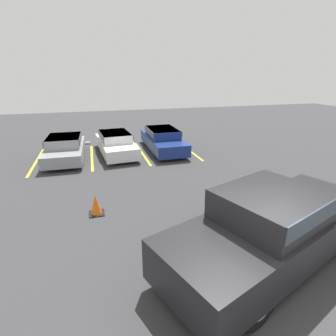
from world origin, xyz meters
TOP-DOWN VIEW (x-y plane):
  - ground_plane at (0.00, 0.00)m, footprint 60.00×60.00m
  - stall_stripe_a at (-6.02, 10.88)m, footprint 0.12×4.72m
  - stall_stripe_b at (-3.23, 10.88)m, footprint 0.12×4.72m
  - stall_stripe_c at (-0.44, 10.88)m, footprint 0.12×4.72m
  - stall_stripe_d at (2.35, 10.88)m, footprint 0.12×4.72m
  - pickup_truck at (0.87, 0.99)m, footprint 6.36×4.03m
  - parked_sedan_a at (-4.54, 10.84)m, footprint 1.93×4.31m
  - parked_sedan_b at (-1.88, 11.15)m, footprint 2.09×4.63m
  - parked_sedan_c at (0.87, 11.16)m, footprint 1.76×4.79m
  - traffic_cone at (-3.16, 4.43)m, footprint 0.48×0.48m
  - wheel_stop_curb at (-4.09, 13.83)m, footprint 1.61×0.20m

SIDE VIEW (x-z plane):
  - ground_plane at x=0.00m, z-range 0.00..0.00m
  - stall_stripe_a at x=-6.02m, z-range 0.00..0.01m
  - stall_stripe_b at x=-3.23m, z-range 0.00..0.01m
  - stall_stripe_c at x=-0.44m, z-range 0.00..0.01m
  - stall_stripe_d at x=2.35m, z-range 0.00..0.01m
  - wheel_stop_curb at x=-4.09m, z-range 0.00..0.14m
  - traffic_cone at x=-3.16m, z-range -0.02..0.65m
  - parked_sedan_b at x=-1.88m, z-range 0.04..1.26m
  - parked_sedan_a at x=-4.54m, z-range 0.04..1.28m
  - parked_sedan_c at x=0.87m, z-range 0.04..1.32m
  - pickup_truck at x=0.87m, z-range 0.00..1.89m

